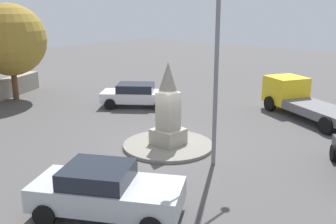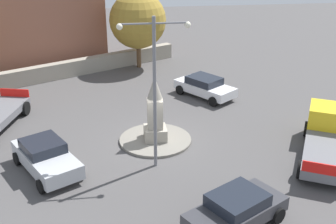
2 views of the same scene
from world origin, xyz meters
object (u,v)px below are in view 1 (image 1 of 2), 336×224
monument (168,109)px  truck_yellow_parked_left (301,99)px  tree_mid_cluster (10,40)px  streetlamp (217,48)px  car_silver_parked_right (106,190)px  car_white_waiting (137,94)px

monument → truck_yellow_parked_left: size_ratio=0.55×
truck_yellow_parked_left → tree_mid_cluster: size_ratio=1.06×
streetlamp → car_silver_parked_right: size_ratio=1.56×
monument → car_silver_parked_right: size_ratio=0.76×
streetlamp → tree_mid_cluster: streetlamp is taller
streetlamp → car_white_waiting: (-4.16, -8.52, -3.68)m
car_silver_parked_right → truck_yellow_parked_left: 13.88m
car_white_waiting → tree_mid_cluster: (3.96, -7.09, 3.07)m
monument → car_silver_parked_right: bearing=23.9°
streetlamp → car_white_waiting: bearing=-116.0°
car_white_waiting → tree_mid_cluster: 8.68m
monument → car_white_waiting: bearing=-123.2°
monument → car_white_waiting: monument is taller
monument → car_white_waiting: 7.23m
truck_yellow_parked_left → tree_mid_cluster: tree_mid_cluster is taller
truck_yellow_parked_left → tree_mid_cluster: 17.71m
streetlamp → car_silver_parked_right: 6.30m
truck_yellow_parked_left → tree_mid_cluster: bearing=-60.8°
monument → car_silver_parked_right: monument is taller
tree_mid_cluster → monument: bearing=90.1°
streetlamp → monument: bearing=-95.3°
monument → tree_mid_cluster: bearing=-89.9°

